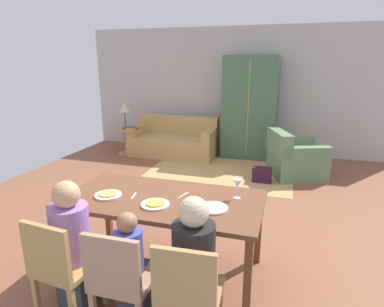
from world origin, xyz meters
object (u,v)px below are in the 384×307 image
object	(u,v)px
plate_near_child	(155,205)
couch	(174,141)
plate_near_man	(108,195)
table_lamp	(124,109)
dining_chair_child	(121,277)
dining_chair_man	(60,264)
armoire	(250,108)
person_child	(132,270)
book_lower	(133,128)
armchair	(294,159)
book_upper	(131,127)
dining_table	(163,205)
side_table	(126,137)
person_woman	(195,273)
dining_chair_woman	(188,291)
wine_glass	(237,185)
person_man	(76,250)
plate_near_woman	(213,208)
handbag	(262,175)

from	to	relation	value
plate_near_child	couch	world-z (taller)	couch
plate_near_man	couch	bearing A→B (deg)	101.57
table_lamp	plate_near_man	bearing A→B (deg)	-63.82
plate_near_child	dining_chair_child	xyz separation A→B (m)	(0.00, -0.64, -0.28)
dining_chair_man	armoire	xyz separation A→B (m)	(0.75, 5.06, 0.56)
person_child	book_lower	distance (m)	4.77
armchair	book_upper	world-z (taller)	armchair
dining_table	couch	bearing A→B (deg)	108.78
plate_near_child	table_lamp	size ratio (longest dim) A/B	0.46
side_table	book_upper	xyz separation A→B (m)	(0.15, -0.05, 0.24)
person_woman	armoire	bearing A→B (deg)	92.99
dining_chair_woman	couch	world-z (taller)	dining_chair_woman
dining_chair_child	side_table	xyz separation A→B (m)	(-2.34, 4.44, -0.11)
table_lamp	wine_glass	bearing A→B (deg)	-48.96
wine_glass	book_lower	size ratio (longest dim) A/B	0.85
plate_near_child	table_lamp	xyz separation A→B (m)	(-2.34, 3.80, 0.24)
person_man	armoire	bearing A→B (deg)	81.40
person_child	side_table	size ratio (longest dim) A/B	1.59
person_child	armoire	distance (m)	4.94
plate_near_child	armchair	size ratio (longest dim) A/B	0.23
plate_near_man	plate_near_woman	world-z (taller)	same
person_woman	table_lamp	bearing A→B (deg)	123.62
plate_near_woman	armoire	bearing A→B (deg)	93.39
person_child	book_lower	xyz separation A→B (m)	(-2.16, 4.25, 0.16)
armchair	dining_chair_man	bearing A→B (deg)	-112.83
dining_chair_child	dining_chair_woman	distance (m)	0.50
side_table	armchair	bearing A→B (deg)	-6.79
person_child	armchair	size ratio (longest dim) A/B	0.83
dining_chair_woman	armoire	world-z (taller)	armoire
side_table	plate_near_child	bearing A→B (deg)	-58.38
person_man	person_woman	xyz separation A→B (m)	(0.99, 0.00, 0.00)
dining_table	plate_near_woman	bearing A→B (deg)	-11.31
plate_near_man	book_lower	xyz separation A→B (m)	(-1.66, 3.72, -0.18)
dining_table	plate_near_child	bearing A→B (deg)	-90.00
plate_near_man	plate_near_woman	bearing A→B (deg)	1.15
wine_glass	armchair	xyz separation A→B (m)	(0.53, 3.02, -0.57)
couch	handbag	distance (m)	2.32
person_child	couch	world-z (taller)	person_child
plate_near_woman	handbag	world-z (taller)	plate_near_woman
couch	armchair	xyz separation A→B (m)	(2.50, -0.68, 0.02)
dining_chair_child	couch	distance (m)	4.88
dining_chair_child	side_table	size ratio (longest dim) A/B	1.50
table_lamp	plate_near_woman	bearing A→B (deg)	-52.65
plate_near_man	armchair	distance (m)	3.75
handbag	table_lamp	bearing A→B (deg)	163.41
wine_glass	armchair	distance (m)	3.12
dining_chair_child	side_table	bearing A→B (deg)	117.79
wine_glass	dining_chair_child	distance (m)	1.26
plate_near_woman	table_lamp	distance (m)	4.68
armchair	armoire	bearing A→B (deg)	132.11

